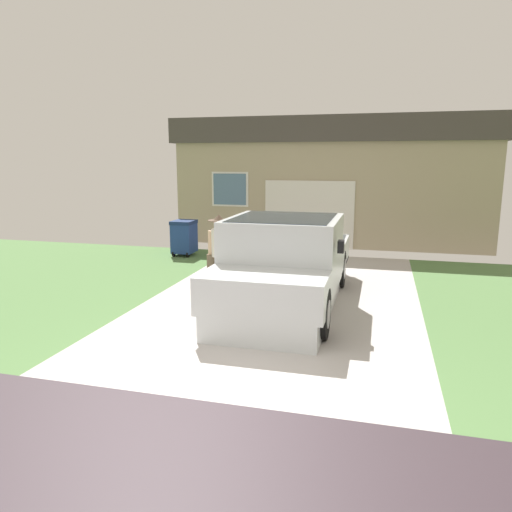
{
  "coord_description": "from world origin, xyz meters",
  "views": [
    {
      "loc": [
        1.8,
        -4.73,
        2.71
      ],
      "look_at": [
        -0.38,
        3.5,
        1.01
      ],
      "focal_mm": 33.5,
      "sensor_mm": 36.0,
      "label": 1
    }
  ],
  "objects_px": {
    "house_with_garage": "(335,179)",
    "person_with_hat": "(219,255)",
    "handbag": "(209,296)",
    "wheeled_trash_bin": "(184,236)",
    "pickup_truck": "(285,267)"
  },
  "relations": [
    {
      "from": "pickup_truck",
      "to": "house_with_garage",
      "type": "distance_m",
      "value": 9.31
    },
    {
      "from": "house_with_garage",
      "to": "person_with_hat",
      "type": "bearing_deg",
      "value": -98.15
    },
    {
      "from": "house_with_garage",
      "to": "pickup_truck",
      "type": "bearing_deg",
      "value": -89.99
    },
    {
      "from": "handbag",
      "to": "house_with_garage",
      "type": "distance_m",
      "value": 9.68
    },
    {
      "from": "house_with_garage",
      "to": "wheeled_trash_bin",
      "type": "bearing_deg",
      "value": -127.12
    },
    {
      "from": "handbag",
      "to": "wheeled_trash_bin",
      "type": "xyz_separation_m",
      "value": [
        -2.36,
        4.32,
        0.42
      ]
    },
    {
      "from": "person_with_hat",
      "to": "handbag",
      "type": "distance_m",
      "value": 0.83
    },
    {
      "from": "person_with_hat",
      "to": "wheeled_trash_bin",
      "type": "distance_m",
      "value": 4.82
    },
    {
      "from": "handbag",
      "to": "wheeled_trash_bin",
      "type": "height_order",
      "value": "wheeled_trash_bin"
    },
    {
      "from": "person_with_hat",
      "to": "house_with_garage",
      "type": "height_order",
      "value": "house_with_garage"
    },
    {
      "from": "wheeled_trash_bin",
      "to": "handbag",
      "type": "bearing_deg",
      "value": -61.35
    },
    {
      "from": "pickup_truck",
      "to": "person_with_hat",
      "type": "bearing_deg",
      "value": -3.56
    },
    {
      "from": "person_with_hat",
      "to": "handbag",
      "type": "xyz_separation_m",
      "value": [
        -0.15,
        -0.23,
        -0.79
      ]
    },
    {
      "from": "handbag",
      "to": "house_with_garage",
      "type": "xyz_separation_m",
      "value": [
        1.46,
        9.37,
        1.93
      ]
    },
    {
      "from": "wheeled_trash_bin",
      "to": "person_with_hat",
      "type": "bearing_deg",
      "value": -58.49
    }
  ]
}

